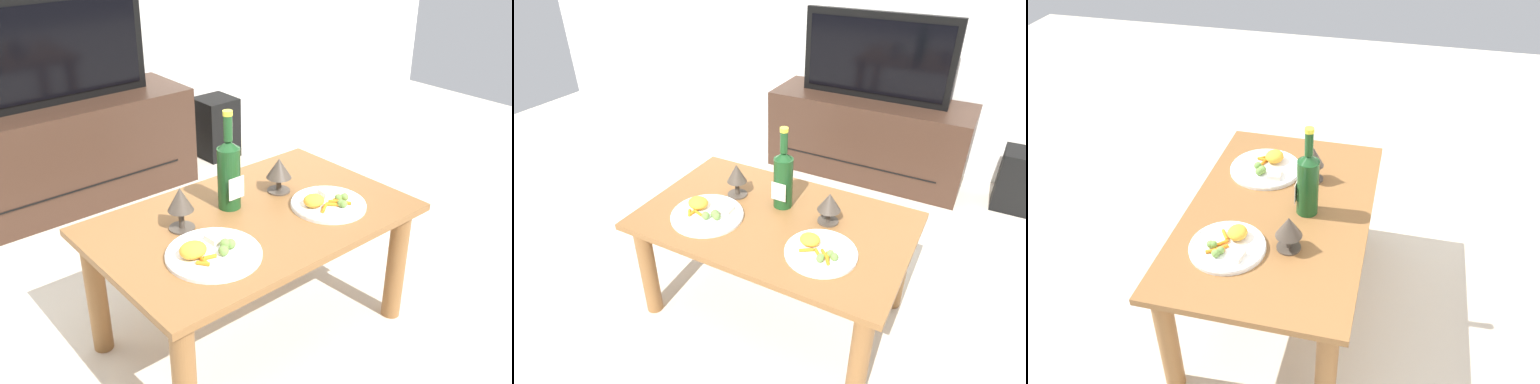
{
  "view_description": "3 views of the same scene",
  "coord_description": "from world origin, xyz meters",
  "views": [
    {
      "loc": [
        -1.1,
        -1.33,
        1.44
      ],
      "look_at": [
        0.04,
        0.02,
        0.55
      ],
      "focal_mm": 41.23,
      "sensor_mm": 36.0,
      "label": 1
    },
    {
      "loc": [
        0.66,
        -1.26,
        1.49
      ],
      "look_at": [
        -0.04,
        0.03,
        0.58
      ],
      "focal_mm": 30.63,
      "sensor_mm": 36.0,
      "label": 2
    },
    {
      "loc": [
        1.5,
        0.38,
        1.69
      ],
      "look_at": [
        0.03,
        0.03,
        0.59
      ],
      "focal_mm": 37.2,
      "sensor_mm": 36.0,
      "label": 3
    }
  ],
  "objects": [
    {
      "name": "dinner_plate_right",
      "position": [
        0.24,
        -0.11,
        0.5
      ],
      "size": [
        0.26,
        0.26,
        0.05
      ],
      "color": "white",
      "rests_on": "dining_table"
    },
    {
      "name": "goblet_left",
      "position": [
        -0.23,
        0.08,
        0.58
      ],
      "size": [
        0.08,
        0.08,
        0.15
      ],
      "color": "#473D33",
      "rests_on": "dining_table"
    },
    {
      "name": "dining_table",
      "position": [
        0.0,
        0.0,
        0.39
      ],
      "size": [
        1.07,
        0.67,
        0.48
      ],
      "color": "brown",
      "rests_on": "ground_plane"
    },
    {
      "name": "dinner_plate_left",
      "position": [
        -0.25,
        -0.11,
        0.5
      ],
      "size": [
        0.29,
        0.29,
        0.06
      ],
      "color": "white",
      "rests_on": "dining_table"
    },
    {
      "name": "goblet_right",
      "position": [
        0.19,
        0.08,
        0.57
      ],
      "size": [
        0.09,
        0.09,
        0.13
      ],
      "color": "#473D33",
      "rests_on": "dining_table"
    },
    {
      "name": "ground_plane",
      "position": [
        0.0,
        0.0,
        0.0
      ],
      "size": [
        6.4,
        6.4,
        0.0
      ],
      "primitive_type": "plane",
      "color": "beige"
    },
    {
      "name": "wine_bottle",
      "position": [
        -0.02,
        0.1,
        0.62
      ],
      "size": [
        0.08,
        0.08,
        0.35
      ],
      "color": "#19471E",
      "rests_on": "dining_table"
    }
  ]
}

